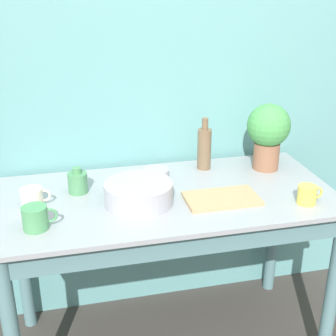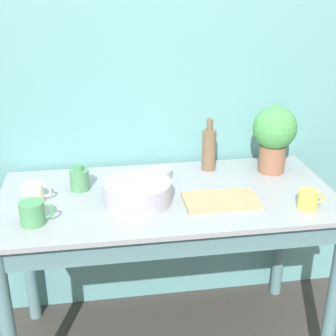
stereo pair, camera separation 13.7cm
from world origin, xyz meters
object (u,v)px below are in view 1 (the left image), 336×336
Objects in this scene: mug_green at (36,218)px; bowl_small_steel at (156,173)px; mug_cream at (33,197)px; potted_plant at (268,131)px; bottle_short at (78,182)px; mug_yellow at (308,195)px; tray_board at (222,198)px; bottle_tall at (204,148)px; bowl_wash_large at (139,193)px.

mug_green is 1.06× the size of bowl_small_steel.
potted_plant is at bearing 8.11° from mug_cream.
mug_yellow is (0.90, -0.32, -0.01)m from bottle_short.
potted_plant reaches higher than bowl_small_steel.
tray_board is (0.22, -0.29, -0.01)m from bowl_small_steel.
bottle_short is (-0.60, -0.13, -0.06)m from bottle_tall.
potted_plant is 0.41m from mug_yellow.
mug_cream reaches higher than bowl_small_steel.
bowl_wash_large is 0.34m from tray_board.
tray_board is at bearing 162.34° from mug_yellow.
mug_green is at bearing -120.95° from bottle_short.
bowl_small_steel is (-0.25, -0.06, -0.08)m from bottle_tall.
tray_board is (0.34, -0.05, -0.04)m from bowl_wash_large.
mug_green reaches higher than bowl_small_steel.
bowl_small_steel is (0.35, 0.07, -0.03)m from bottle_short.
mug_cream is 1.09× the size of mug_yellow.
mug_yellow is (0.01, -0.38, -0.15)m from potted_plant.
bottle_tall is at bearing 85.24° from tray_board.
bowl_wash_large reaches higher than bowl_small_steel.
bottle_tall is 2.07× the size of bowl_small_steel.
bowl_wash_large is 2.46× the size of bottle_short.
mug_cream and mug_yellow have the same top height.
bottle_short reaches higher than mug_cream.
bottle_short is at bearing 159.65° from tray_board.
tray_board is at bearing -20.35° from bottle_short.
tray_board is at bearing -8.63° from bowl_wash_large.
potted_plant is 1.27× the size of bottle_tall.
bowl_wash_large is 0.92× the size of tray_board.
mug_green is at bearing -151.93° from bottle_tall.
mug_cream is at bearing -164.27° from bottle_tall.
bowl_wash_large is at bearing -161.04° from potted_plant.
bottle_short is 0.96m from mug_yellow.
mug_cream is (-0.42, 0.07, -0.01)m from bowl_wash_large.
mug_cream is 0.77m from tray_board.
mug_green reaches higher than tray_board.
bowl_wash_large is 0.69m from mug_yellow.
mug_yellow is 0.90× the size of bowl_small_steel.
mug_green is (-0.17, -0.28, -0.00)m from bottle_short.
mug_cream is 0.56m from bowl_small_steel.
potted_plant is 2.47× the size of mug_green.
mug_cream is at bearing 170.23° from bowl_wash_large.
bottle_tall is at bearing 123.76° from mug_yellow.
bottle_short is at bearing -175.89° from potted_plant.
bowl_wash_large is 0.47m from bottle_tall.
bowl_small_steel is at bearing 144.42° from mug_yellow.
potted_plant reaches higher than mug_green.
bowl_small_steel is at bearing 11.94° from bottle_short.
tray_board is at bearing -94.76° from bottle_tall.
bottle_short is at bearing 145.49° from bowl_wash_large.
bottle_tall is 2.11× the size of mug_cream.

